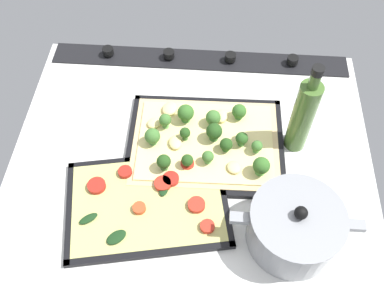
# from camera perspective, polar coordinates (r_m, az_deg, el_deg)

# --- Properties ---
(ground_plane) EXTENTS (0.78, 0.64, 0.03)m
(ground_plane) POSITION_cam_1_polar(r_m,az_deg,el_deg) (0.97, -0.04, -1.60)
(ground_plane) COLOR silver
(stove_control_panel) EXTENTS (0.75, 0.07, 0.03)m
(stove_control_panel) POSITION_cam_1_polar(r_m,az_deg,el_deg) (1.14, 0.98, 11.03)
(stove_control_panel) COLOR black
(stove_control_panel) RESTS_ON ground_plane
(baking_tray_front) EXTENTS (0.35, 0.26, 0.01)m
(baking_tray_front) POSITION_cam_1_polar(r_m,az_deg,el_deg) (0.96, 1.76, -0.10)
(baking_tray_front) COLOR black
(baking_tray_front) RESTS_ON ground_plane
(broccoli_pizza) EXTENTS (0.32, 0.24, 0.06)m
(broccoli_pizza) POSITION_cam_1_polar(r_m,az_deg,el_deg) (0.95, 1.72, 0.54)
(broccoli_pizza) COLOR #D3B77F
(broccoli_pizza) RESTS_ON baking_tray_front
(baking_tray_back) EXTENTS (0.36, 0.28, 0.01)m
(baking_tray_back) POSITION_cam_1_polar(r_m,az_deg,el_deg) (0.89, -5.82, -7.83)
(baking_tray_back) COLOR black
(baking_tray_back) RESTS_ON ground_plane
(veggie_pizza_back) EXTENTS (0.33, 0.25, 0.02)m
(veggie_pizza_back) POSITION_cam_1_polar(r_m,az_deg,el_deg) (0.89, -5.71, -7.45)
(veggie_pizza_back) COLOR #C0BD6C
(veggie_pizza_back) RESTS_ON baking_tray_back
(cooking_pot) EXTENTS (0.24, 0.17, 0.12)m
(cooking_pot) POSITION_cam_1_polar(r_m,az_deg,el_deg) (0.84, 13.20, -10.51)
(cooking_pot) COLOR gray
(cooking_pot) RESTS_ON ground_plane
(oil_bottle) EXTENTS (0.05, 0.05, 0.24)m
(oil_bottle) POSITION_cam_1_polar(r_m,az_deg,el_deg) (0.92, 14.26, 3.62)
(oil_bottle) COLOR #476B2D
(oil_bottle) RESTS_ON ground_plane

